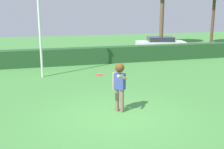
% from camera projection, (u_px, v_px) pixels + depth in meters
% --- Properties ---
extents(ground_plane, '(60.00, 60.00, 0.00)m').
position_uv_depth(ground_plane, '(116.00, 116.00, 9.66)').
color(ground_plane, '#43843D').
extents(person, '(0.49, 0.83, 1.78)m').
position_uv_depth(person, '(119.00, 81.00, 9.80)').
color(person, '#7D6351').
rests_on(person, ground).
extents(frisbee, '(0.25, 0.25, 0.03)m').
position_uv_depth(frisbee, '(99.00, 75.00, 9.12)').
color(frisbee, red).
extents(lamppost, '(0.24, 0.24, 6.94)m').
position_uv_depth(lamppost, '(38.00, 6.00, 14.30)').
color(lamppost, silver).
rests_on(lamppost, ground).
extents(hedge_row, '(28.65, 0.90, 1.09)m').
position_uv_depth(hedge_row, '(76.00, 56.00, 18.49)').
color(hedge_row, '#244D28').
rests_on(hedge_row, ground).
extents(parked_car_white, '(4.48, 2.63, 1.25)m').
position_uv_depth(parked_car_white, '(160.00, 43.00, 24.37)').
color(parked_car_white, white).
rests_on(parked_car_white, ground).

